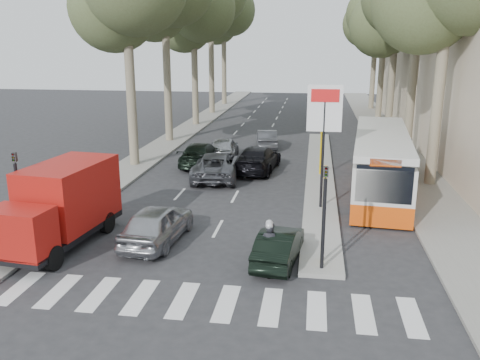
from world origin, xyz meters
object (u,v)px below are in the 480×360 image
at_px(dark_hatchback, 279,246).
at_px(red_truck, 62,204).
at_px(city_bus, 381,161).
at_px(motorcycle, 269,246).
at_px(silver_hatchback, 157,224).

bearing_deg(dark_hatchback, red_truck, 4.05).
relative_size(dark_hatchback, city_bus, 0.31).
xyz_separation_m(red_truck, motorcycle, (7.76, -0.84, -0.83)).
relative_size(city_bus, motorcycle, 5.99).
distance_m(red_truck, motorcycle, 7.85).
bearing_deg(city_bus, dark_hatchback, -109.78).
height_order(dark_hatchback, motorcycle, motorcycle).
xyz_separation_m(red_truck, city_bus, (12.48, 8.94, 0.01)).
xyz_separation_m(dark_hatchback, motorcycle, (-0.30, -0.42, 0.16)).
bearing_deg(motorcycle, red_truck, 168.65).
height_order(red_truck, city_bus, city_bus).
bearing_deg(dark_hatchback, silver_hatchback, -6.43).
xyz_separation_m(dark_hatchback, city_bus, (4.41, 9.35, 1.01)).
bearing_deg(city_bus, red_truck, -138.91).
height_order(silver_hatchback, red_truck, red_truck).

